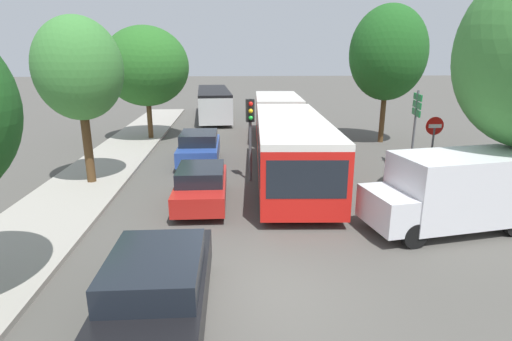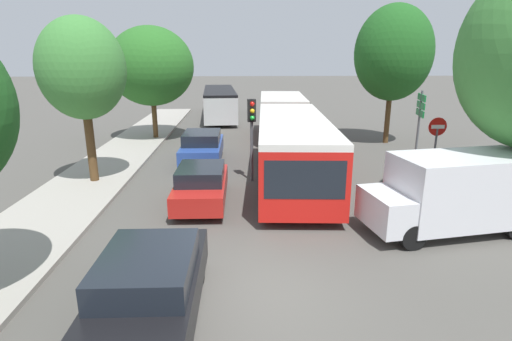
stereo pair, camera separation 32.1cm
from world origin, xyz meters
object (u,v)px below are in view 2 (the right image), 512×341
Objects in this scene: queued_car_black at (150,287)px; queued_car_blue at (202,147)px; direction_sign_post at (420,114)px; articulated_bus at (287,129)px; queued_car_red at (201,185)px; no_entry_sign at (436,142)px; city_bus_rear at (220,101)px; tree_left_mid at (82,69)px; white_van at (456,191)px; tree_left_far at (150,68)px; traffic_light at (252,122)px; tree_right_mid at (393,53)px.

queued_car_black is 0.99× the size of queued_car_blue.
articulated_bus is at bearing -10.08° from direction_sign_post.
queued_car_red is 1.42× the size of no_entry_sign.
no_entry_sign reaches higher than articulated_bus.
city_bus_rear is 27.10m from queued_car_black.
articulated_bus is at bearing -134.39° from no_entry_sign.
white_van is at bearing -22.86° from tree_left_mid.
tree_left_far reaches higher than queued_car_blue.
tree_left_mid reaches higher than no_entry_sign.
queued_car_black is 12.32m from queued_car_blue.
queued_car_black is 18.70m from tree_left_far.
white_van is (7.66, -2.61, 0.54)m from queued_car_red.
white_van is at bearing -135.49° from queued_car_blue.
traffic_light is 0.94× the size of direction_sign_post.
tree_left_far reaches higher than direction_sign_post.
queued_car_blue is 10.15m from direction_sign_post.
direction_sign_post reaches higher than queued_car_red.
tree_left_far is at bearing 154.38° from city_bus_rear.
tree_left_far is (-11.59, 14.11, 3.09)m from white_van.
articulated_bus reaches higher than white_van.
no_entry_sign is (8.87, 1.29, 1.17)m from queued_car_red.
white_van is at bearing -17.20° from no_entry_sign.
direction_sign_post is 0.55× the size of tree_left_mid.
tree_left_far is (-3.93, 11.50, 3.63)m from queued_car_red.
city_bus_rear is 18.14m from traffic_light.
traffic_light reaches higher than no_entry_sign.
traffic_light is 7.63m from direction_sign_post.
white_van reaches higher than queued_car_red.
traffic_light is 1.21× the size of no_entry_sign.
articulated_bus is 2.76× the size of tree_left_mid.
tree_right_mid reaches higher than white_van.
queued_car_black is 8.99m from white_van.
tree_left_mid reaches higher than queued_car_blue.
traffic_light is at bearing 0.25° from tree_left_mid.
no_entry_sign is (9.29, 7.81, 1.11)m from queued_car_black.
queued_car_red is 14.97m from tree_right_mid.
queued_car_blue is 0.65× the size of tree_left_far.
city_bus_rear is 3.97× the size of no_entry_sign.
queued_car_blue is at bearing -115.83° from no_entry_sign.
tree_left_mid is at bearing -62.40° from articulated_bus.
direction_sign_post is (9.79, 10.48, 1.80)m from queued_car_black.
city_bus_rear is 18.81m from tree_left_mid.
tree_left_mid reaches higher than articulated_bus.
queued_car_red is (0.42, 6.53, -0.06)m from queued_car_black.
tree_left_far is at bearing -128.59° from no_entry_sign.
city_bus_rear is 14.79m from queued_car_blue.
direction_sign_post is (9.37, 3.96, 1.87)m from queued_car_red.
tree_right_mid is at bearing -68.10° from queued_car_blue.
queued_car_red is at bearing -28.32° from white_van.
tree_left_mid reaches higher than queued_car_black.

